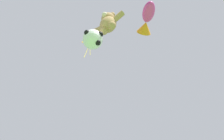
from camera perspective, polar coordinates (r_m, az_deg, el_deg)
name	(u,v)px	position (r m, az deg, el deg)	size (l,w,h in m)	color
teddy_bear_kite	(108,23)	(14.12, -0.92, 10.73)	(2.11, 0.93, 2.14)	tan
soccer_ball_kite	(93,39)	(12.83, -4.39, 7.01)	(1.15, 1.14, 1.06)	white
fish_kite_magenta	(147,20)	(15.06, 7.94, 11.31)	(1.89, 1.92, 0.87)	#E53F9E
diamond_kite	(90,44)	(18.85, -5.15, 5.92)	(0.98, 0.89, 3.11)	orange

